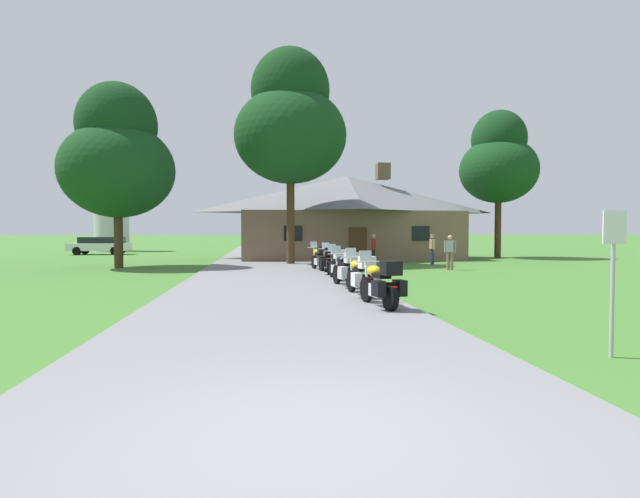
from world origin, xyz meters
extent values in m
plane|color=#42752D|center=(0.00, 20.00, 0.00)|extent=(500.00, 500.00, 0.00)
cube|color=slate|center=(0.00, 18.00, 0.03)|extent=(6.40, 80.00, 0.06)
cylinder|color=black|center=(2.23, 8.13, 0.38)|extent=(0.22, 0.65, 0.64)
cylinder|color=black|center=(2.48, 6.72, 0.38)|extent=(0.26, 0.66, 0.64)
cube|color=silver|center=(2.35, 7.41, 0.44)|extent=(0.35, 0.60, 0.30)
ellipsoid|color=gold|center=(2.31, 7.66, 0.89)|extent=(0.39, 0.56, 0.26)
cube|color=black|center=(2.39, 7.21, 0.80)|extent=(0.37, 0.56, 0.10)
cylinder|color=silver|center=(2.23, 8.10, 1.08)|extent=(0.66, 0.15, 0.03)
cylinder|color=silver|center=(2.23, 8.13, 0.74)|extent=(0.10, 0.24, 0.73)
cube|color=#B2BCC6|center=(2.22, 8.19, 1.22)|extent=(0.33, 0.16, 0.27)
sphere|color=silver|center=(2.23, 8.10, 0.94)|extent=(0.11, 0.11, 0.11)
cube|color=black|center=(2.48, 6.67, 1.02)|extent=(0.46, 0.42, 0.32)
cube|color=red|center=(2.51, 6.50, 0.60)|extent=(0.14, 0.05, 0.06)
cylinder|color=silver|center=(2.56, 7.06, 0.28)|extent=(0.16, 0.55, 0.07)
cube|color=black|center=(2.21, 6.72, 0.56)|extent=(0.27, 0.43, 0.36)
cube|color=black|center=(2.72, 6.81, 0.56)|extent=(0.27, 0.43, 0.36)
cylinder|color=black|center=(2.22, 10.26, 0.38)|extent=(0.18, 0.65, 0.64)
cylinder|color=black|center=(2.37, 8.83, 0.38)|extent=(0.22, 0.65, 0.64)
cube|color=silver|center=(2.30, 9.53, 0.44)|extent=(0.32, 0.58, 0.30)
ellipsoid|color=gold|center=(2.27, 9.79, 0.89)|extent=(0.35, 0.55, 0.26)
cube|color=black|center=(2.32, 9.33, 0.80)|extent=(0.33, 0.55, 0.10)
cylinder|color=silver|center=(2.23, 10.22, 1.08)|extent=(0.66, 0.10, 0.03)
cylinder|color=silver|center=(2.22, 10.26, 0.74)|extent=(0.08, 0.24, 0.73)
cube|color=#B2BCC6|center=(2.22, 10.32, 1.22)|extent=(0.33, 0.14, 0.27)
sphere|color=silver|center=(2.23, 10.22, 0.94)|extent=(0.11, 0.11, 0.11)
cube|color=silver|center=(2.37, 8.78, 1.02)|extent=(0.43, 0.40, 0.32)
cube|color=red|center=(2.39, 8.61, 0.60)|extent=(0.14, 0.04, 0.06)
cylinder|color=silver|center=(2.48, 9.16, 0.28)|extent=(0.13, 0.55, 0.07)
cube|color=silver|center=(2.11, 8.85, 0.56)|extent=(0.24, 0.42, 0.36)
cube|color=silver|center=(2.62, 8.91, 0.56)|extent=(0.24, 0.42, 0.36)
cylinder|color=black|center=(2.13, 12.61, 0.38)|extent=(0.21, 0.65, 0.64)
cylinder|color=black|center=(2.37, 11.19, 0.38)|extent=(0.26, 0.66, 0.64)
cube|color=silver|center=(2.26, 11.88, 0.44)|extent=(0.35, 0.60, 0.30)
ellipsoid|color=black|center=(2.21, 12.14, 0.89)|extent=(0.38, 0.56, 0.26)
cube|color=black|center=(2.29, 11.68, 0.80)|extent=(0.36, 0.56, 0.10)
cylinder|color=silver|center=(2.14, 12.57, 1.08)|extent=(0.66, 0.14, 0.03)
cylinder|color=silver|center=(2.13, 12.61, 0.74)|extent=(0.10, 0.24, 0.73)
cube|color=#B2BCC6|center=(2.12, 12.67, 1.22)|extent=(0.33, 0.16, 0.27)
sphere|color=silver|center=(2.14, 12.57, 0.94)|extent=(0.11, 0.11, 0.11)
cube|color=#B7B7BC|center=(2.38, 11.14, 1.02)|extent=(0.45, 0.42, 0.32)
cube|color=red|center=(2.41, 10.97, 0.60)|extent=(0.14, 0.05, 0.06)
cylinder|color=silver|center=(2.46, 11.53, 0.28)|extent=(0.16, 0.55, 0.07)
cube|color=#B7B7BC|center=(2.11, 11.20, 0.56)|extent=(0.26, 0.43, 0.36)
cube|color=#B7B7BC|center=(2.62, 11.28, 0.56)|extent=(0.26, 0.43, 0.36)
cylinder|color=black|center=(2.31, 15.07, 0.38)|extent=(0.14, 0.64, 0.64)
cylinder|color=black|center=(2.38, 13.63, 0.38)|extent=(0.19, 0.65, 0.64)
cube|color=silver|center=(2.35, 14.33, 0.44)|extent=(0.29, 0.57, 0.30)
ellipsoid|color=black|center=(2.33, 14.59, 0.89)|extent=(0.33, 0.54, 0.26)
cube|color=black|center=(2.36, 14.13, 0.80)|extent=(0.31, 0.53, 0.10)
cylinder|color=silver|center=(2.31, 15.03, 1.08)|extent=(0.66, 0.07, 0.03)
cylinder|color=silver|center=(2.31, 15.07, 0.74)|extent=(0.07, 0.24, 0.73)
cube|color=#B2BCC6|center=(2.30, 15.13, 1.22)|extent=(0.33, 0.13, 0.27)
sphere|color=silver|center=(2.31, 15.03, 0.94)|extent=(0.11, 0.11, 0.11)
cube|color=silver|center=(2.39, 13.58, 1.02)|extent=(0.42, 0.38, 0.32)
cube|color=red|center=(2.39, 13.41, 0.60)|extent=(0.14, 0.04, 0.06)
cylinder|color=silver|center=(2.51, 13.96, 0.28)|extent=(0.10, 0.55, 0.07)
cylinder|color=black|center=(2.37, 17.59, 0.38)|extent=(0.12, 0.64, 0.64)
cylinder|color=black|center=(2.35, 16.15, 0.38)|extent=(0.16, 0.64, 0.64)
cube|color=silver|center=(2.36, 16.85, 0.44)|extent=(0.27, 0.56, 0.30)
ellipsoid|color=orange|center=(2.37, 17.11, 0.89)|extent=(0.31, 0.52, 0.26)
cube|color=black|center=(2.36, 16.65, 0.80)|extent=(0.29, 0.52, 0.10)
cylinder|color=silver|center=(2.37, 17.55, 1.08)|extent=(0.66, 0.04, 0.03)
cylinder|color=silver|center=(2.37, 17.59, 0.74)|extent=(0.06, 0.24, 0.73)
cube|color=#B2BCC6|center=(2.37, 17.65, 1.22)|extent=(0.32, 0.11, 0.27)
sphere|color=silver|center=(2.37, 17.55, 0.94)|extent=(0.11, 0.11, 0.11)
cube|color=black|center=(2.35, 16.10, 1.02)|extent=(0.40, 0.37, 0.32)
cube|color=red|center=(2.35, 15.93, 0.60)|extent=(0.14, 0.03, 0.06)
cylinder|color=silver|center=(2.50, 16.47, 0.28)|extent=(0.08, 0.55, 0.07)
cube|color=black|center=(2.09, 16.21, 0.56)|extent=(0.21, 0.40, 0.36)
cube|color=black|center=(2.61, 16.20, 0.56)|extent=(0.21, 0.40, 0.36)
cylinder|color=black|center=(2.07, 19.63, 0.38)|extent=(0.21, 0.65, 0.64)
cylinder|color=black|center=(2.29, 18.21, 0.38)|extent=(0.25, 0.66, 0.64)
cube|color=silver|center=(2.18, 18.90, 0.44)|extent=(0.34, 0.59, 0.30)
ellipsoid|color=gold|center=(2.14, 19.16, 0.89)|extent=(0.37, 0.56, 0.26)
cube|color=black|center=(2.21, 18.70, 0.80)|extent=(0.36, 0.56, 0.10)
cylinder|color=silver|center=(2.07, 19.59, 1.08)|extent=(0.66, 0.13, 0.03)
cylinder|color=silver|center=(2.07, 19.63, 0.74)|extent=(0.10, 0.24, 0.73)
cube|color=#B2BCC6|center=(2.06, 19.69, 1.22)|extent=(0.33, 0.16, 0.27)
sphere|color=silver|center=(2.07, 19.59, 0.94)|extent=(0.11, 0.11, 0.11)
cube|color=black|center=(2.29, 18.16, 1.02)|extent=(0.45, 0.42, 0.32)
cube|color=red|center=(2.32, 17.99, 0.60)|extent=(0.14, 0.05, 0.06)
cylinder|color=silver|center=(2.38, 18.55, 0.28)|extent=(0.15, 0.55, 0.07)
cube|color=brown|center=(5.37, 29.92, 1.57)|extent=(14.03, 8.20, 3.13)
pyramid|color=slate|center=(5.37, 29.92, 4.39)|extent=(14.87, 8.69, 2.51)
cube|color=brown|center=(7.90, 29.92, 6.00)|extent=(0.90, 0.90, 1.10)
cube|color=#472D19|center=(5.37, 25.79, 1.05)|extent=(1.10, 0.08, 2.10)
cube|color=black|center=(1.44, 25.79, 1.72)|extent=(1.10, 0.06, 0.90)
cube|color=black|center=(9.30, 25.79, 1.72)|extent=(1.10, 0.06, 0.90)
cylinder|color=black|center=(5.84, 23.50, 0.43)|extent=(0.14, 0.14, 0.86)
cylinder|color=black|center=(5.78, 23.33, 0.43)|extent=(0.14, 0.14, 0.86)
cube|color=#A8231E|center=(5.81, 23.41, 1.14)|extent=(0.33, 0.41, 0.56)
cylinder|color=#A8231E|center=(5.89, 23.63, 1.12)|extent=(0.09, 0.09, 0.58)
cylinder|color=#A8231E|center=(5.74, 23.20, 1.12)|extent=(0.09, 0.09, 0.58)
sphere|color=tan|center=(5.81, 23.41, 1.56)|extent=(0.21, 0.21, 0.21)
cylinder|color=#B2AD99|center=(5.81, 23.41, 1.66)|extent=(0.22, 0.22, 0.05)
cylinder|color=navy|center=(9.11, 23.00, 0.43)|extent=(0.14, 0.14, 0.86)
cylinder|color=navy|center=(9.11, 23.18, 0.43)|extent=(0.14, 0.14, 0.86)
cube|color=tan|center=(9.11, 23.09, 1.14)|extent=(0.22, 0.36, 0.56)
cylinder|color=tan|center=(9.11, 22.86, 1.12)|extent=(0.09, 0.09, 0.58)
cylinder|color=tan|center=(9.11, 23.32, 1.12)|extent=(0.09, 0.09, 0.58)
sphere|color=tan|center=(9.11, 23.09, 1.56)|extent=(0.21, 0.21, 0.21)
cylinder|color=#B2AD99|center=(9.11, 23.09, 1.66)|extent=(0.22, 0.22, 0.05)
cylinder|color=#75664C|center=(8.61, 18.85, 0.43)|extent=(0.14, 0.14, 0.86)
cylinder|color=#75664C|center=(8.45, 18.94, 0.43)|extent=(0.14, 0.14, 0.86)
cube|color=gray|center=(8.53, 18.89, 1.14)|extent=(0.42, 0.37, 0.56)
cylinder|color=gray|center=(8.73, 18.77, 1.12)|extent=(0.09, 0.09, 0.58)
cylinder|color=gray|center=(8.33, 19.01, 1.12)|extent=(0.09, 0.09, 0.58)
sphere|color=tan|center=(8.53, 18.89, 1.56)|extent=(0.21, 0.21, 0.21)
cylinder|color=#9EA0A5|center=(4.68, 2.46, 1.05)|extent=(0.06, 0.06, 2.10)
cube|color=silver|center=(4.68, 2.44, 1.90)|extent=(0.36, 0.02, 0.48)
cylinder|color=#422D19|center=(15.86, 29.04, 2.31)|extent=(0.44, 0.44, 4.62)
ellipsoid|color=#143D19|center=(15.86, 29.04, 6.08)|extent=(5.31, 5.31, 4.52)
ellipsoid|color=#123716|center=(15.86, 29.04, 8.20)|extent=(3.72, 3.72, 3.98)
cylinder|color=#422D19|center=(-7.63, 22.12, 1.69)|extent=(0.44, 0.44, 3.38)
ellipsoid|color=#143D19|center=(-7.63, 22.12, 4.93)|extent=(5.64, 5.64, 4.79)
ellipsoid|color=#123716|center=(-7.63, 22.12, 7.19)|extent=(3.95, 3.95, 4.23)
cylinder|color=#422D19|center=(1.16, 23.60, 2.70)|extent=(0.44, 0.44, 5.41)
ellipsoid|color=#143D19|center=(1.16, 23.60, 7.11)|extent=(6.17, 6.17, 5.25)
ellipsoid|color=#123716|center=(1.16, 23.60, 9.58)|extent=(4.32, 4.32, 4.63)
cylinder|color=#B2B7BC|center=(-14.47, 44.83, 3.64)|extent=(3.10, 3.10, 7.28)
cone|color=#999EA3|center=(-14.47, 44.83, 7.67)|extent=(3.17, 3.17, 0.78)
cylinder|color=gray|center=(-14.47, 44.83, 3.64)|extent=(3.20, 3.20, 0.15)
cube|color=silver|center=(-13.32, 37.48, 0.62)|extent=(4.64, 1.94, 0.60)
cube|color=black|center=(-13.12, 37.47, 1.16)|extent=(3.26, 1.69, 0.48)
cylinder|color=black|center=(-14.76, 36.66, 0.32)|extent=(0.64, 0.23, 0.64)
cylinder|color=black|center=(-14.72, 38.35, 0.32)|extent=(0.64, 0.23, 0.64)
cylinder|color=black|center=(-11.91, 36.60, 0.32)|extent=(0.64, 0.23, 0.64)
cylinder|color=black|center=(-11.87, 38.29, 0.32)|extent=(0.64, 0.23, 0.64)
camera|label=1|loc=(-0.36, -4.29, 1.84)|focal=28.26mm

